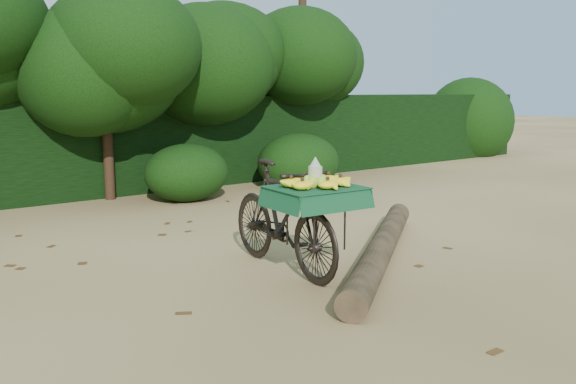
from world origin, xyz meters
TOP-DOWN VIEW (x-y plane):
  - ground at (0.00, 0.00)m, footprint 80.00×80.00m
  - vendor_bicycle at (0.29, -0.07)m, footprint 0.90×2.00m
  - fallen_log at (1.44, -0.41)m, footprint 3.42×2.64m
  - hedge_backdrop at (0.00, 6.30)m, footprint 26.00×1.80m
  - tree_row at (-0.65, 5.50)m, footprint 14.50×2.00m
  - bush_clumps at (0.50, 4.30)m, footprint 8.80×1.70m
  - leaf_litter at (0.00, 0.65)m, footprint 7.00×7.30m

SIDE VIEW (x-z plane):
  - ground at x=0.00m, z-range 0.00..0.00m
  - leaf_litter at x=0.00m, z-range 0.00..0.01m
  - fallen_log at x=1.44m, z-range 0.00..0.29m
  - bush_clumps at x=0.50m, z-range 0.00..0.90m
  - vendor_bicycle at x=0.29m, z-range 0.01..1.21m
  - hedge_backdrop at x=0.00m, z-range 0.00..1.80m
  - tree_row at x=-0.65m, z-range 0.00..4.00m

